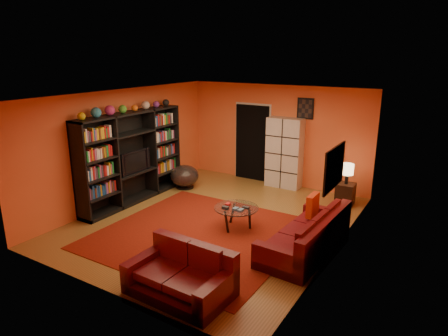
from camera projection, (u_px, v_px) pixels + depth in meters
The scene contains 20 objects.
floor at pixel (215, 220), 8.35m from camera, with size 6.00×6.00×0.00m, color brown.
ceiling at pixel (215, 95), 7.62m from camera, with size 6.00×6.00×0.00m, color white.
wall_back at pixel (277, 135), 10.44m from camera, with size 6.00×6.00×0.00m, color #E36032.
wall_front at pixel (98, 209), 5.53m from camera, with size 6.00×6.00×0.00m, color #E36032.
wall_left at pixel (124, 146), 9.24m from camera, with size 6.00×6.00×0.00m, color #E36032.
wall_right at pixel (339, 181), 6.74m from camera, with size 6.00×6.00×0.00m, color #E36032.
rug at pixel (200, 234), 7.72m from camera, with size 3.60×3.60×0.01m, color #5E130A.
doorway at pixel (252, 143), 10.84m from camera, with size 0.95×0.10×2.04m, color black.
wall_art_right at pixel (334, 168), 6.42m from camera, with size 0.03×1.00×0.70m, color black.
wall_art_back at pixel (305, 109), 9.84m from camera, with size 0.42×0.03×0.52m, color black.
entertainment_unit at pixel (132, 158), 9.19m from camera, with size 0.45×3.00×2.10m, color black.
tv at pixel (133, 161), 9.16m from camera, with size 0.12×0.90×0.52m, color black.
sofa at pixel (310, 237), 6.98m from camera, with size 1.02×2.25×0.85m.
loveseat at pixel (183, 274), 5.79m from camera, with size 1.52×0.94×0.85m.
throw_pillow at pixel (313, 205), 7.48m from camera, with size 0.12×0.42×0.42m, color red.
coffee_table at pixel (236, 210), 7.87m from camera, with size 0.88×0.88×0.44m.
storage_cabinet at pixel (284, 153), 10.23m from camera, with size 0.90×0.40×1.81m, color beige.
bowl_chair at pixel (185, 176), 10.29m from camera, with size 0.73×0.73×0.59m.
side_table at pixel (345, 194), 9.18m from camera, with size 0.40×0.40×0.50m, color black.
table_lamp at pixel (347, 170), 9.02m from camera, with size 0.28×0.28×0.47m.
Camera 1 is at (4.17, -6.49, 3.39)m, focal length 32.00 mm.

